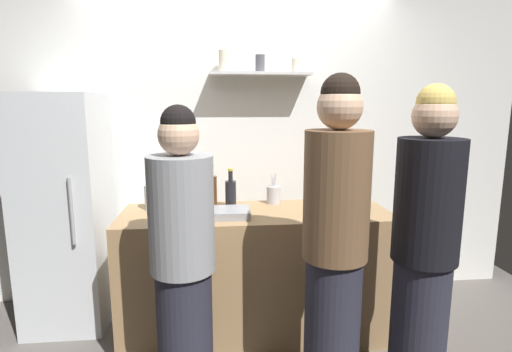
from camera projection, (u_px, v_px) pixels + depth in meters
back_wall_assembly at (238, 144)px, 3.40m from camera, size 4.80×0.32×2.60m
refrigerator at (66, 212)px, 2.96m from camera, size 0.56×0.64×1.71m
counter at (256, 273)px, 2.86m from camera, size 1.84×0.63×0.90m
baking_pan at (224, 213)px, 2.65m from camera, size 0.34×0.24×0.05m
utensil_holder at (274, 195)px, 3.00m from camera, size 0.10×0.10×0.23m
wine_bottle_amber_glass at (212, 190)px, 2.90m from camera, size 0.08×0.08×0.31m
wine_bottle_green_glass at (365, 191)px, 2.85m from camera, size 0.08×0.08×0.32m
wine_bottle_dark_glass at (231, 193)px, 2.87m from camera, size 0.08×0.08×0.28m
wine_bottle_pale_glass at (196, 194)px, 2.86m from camera, size 0.08×0.08×0.28m
water_bottle_plastic at (151, 196)px, 2.81m from camera, size 0.09×0.09×0.22m
person_brown_jacket at (335, 248)px, 2.11m from camera, size 0.34×0.34×1.79m
person_grey_hoodie at (183, 263)px, 2.13m from camera, size 0.34×0.34×1.63m
person_blonde at (424, 251)px, 2.14m from camera, size 0.34×0.34×1.74m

